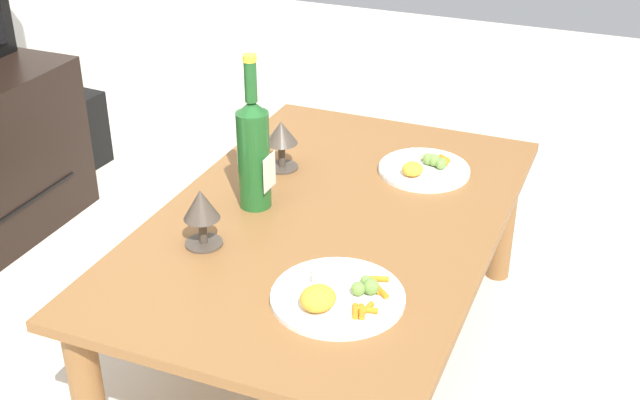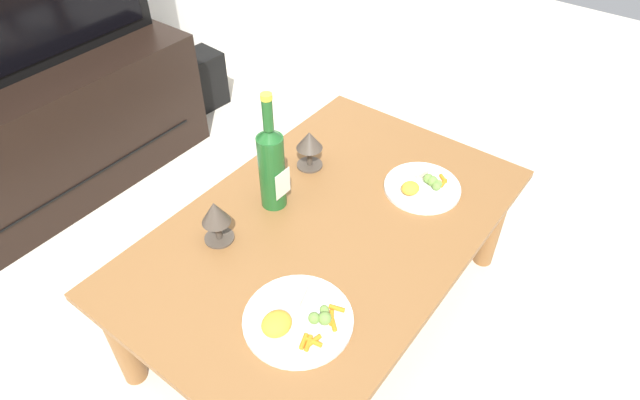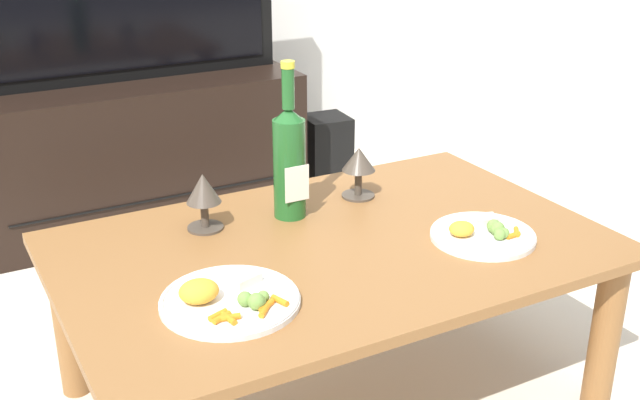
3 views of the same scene
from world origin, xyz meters
name	(u,v)px [view 1 (image 1 of 3)]	position (x,y,z in m)	size (l,w,h in m)	color
ground_plane	(329,355)	(0.00, 0.00, 0.00)	(6.40, 6.40, 0.00)	beige
dining_table	(329,239)	(0.00, 0.00, 0.36)	(1.24, 0.79, 0.42)	brown
floor_speaker	(76,130)	(0.71, 1.32, 0.14)	(0.18, 0.18, 0.28)	black
wine_bottle	(254,150)	(-0.02, 0.19, 0.57)	(0.08, 0.08, 0.39)	#1E5923
goblet_left	(201,209)	(-0.23, 0.22, 0.52)	(0.09, 0.09, 0.14)	#473D33
goblet_right	(281,136)	(0.19, 0.22, 0.52)	(0.09, 0.09, 0.13)	#473D33
dinner_plate_left	(337,295)	(-0.32, -0.14, 0.44)	(0.28, 0.28, 0.06)	white
dinner_plate_right	(424,168)	(0.31, -0.14, 0.44)	(0.24, 0.24, 0.05)	white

